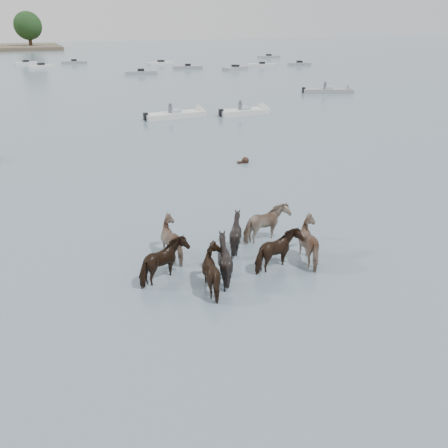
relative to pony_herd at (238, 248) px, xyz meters
name	(u,v)px	position (x,y,z in m)	size (l,w,h in m)	color
ground	(178,309)	(-2.76, -1.83, -0.61)	(400.00, 400.00, 0.00)	slate
pony_herd	(238,248)	(0.00, 0.00, 0.00)	(7.03, 4.53, 1.60)	black
swimming_pony	(245,161)	(5.59, 11.16, -0.51)	(0.72, 0.44, 0.44)	black
motorboat_c	(184,114)	(6.81, 26.11, -0.39)	(5.99, 2.00, 1.92)	silver
motorboat_d	(251,111)	(12.93, 25.09, -0.38)	(5.25, 1.77, 1.92)	silver
motorboat_e	(334,91)	(27.80, 33.31, -0.39)	(6.25, 3.75, 1.92)	gray
distant_flotilla	(34,69)	(-3.23, 75.14, -0.35)	(107.45, 28.19, 0.93)	silver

